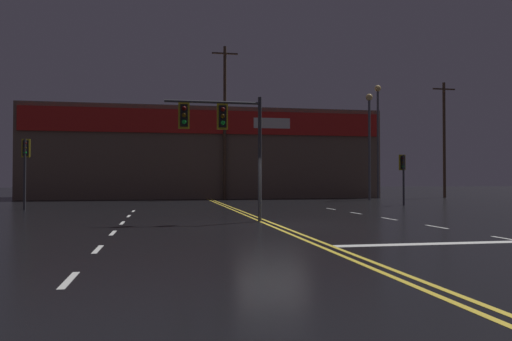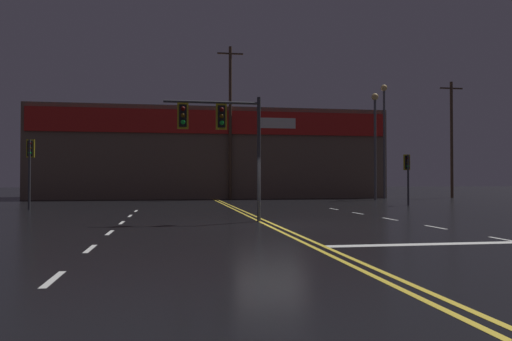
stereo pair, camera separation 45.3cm
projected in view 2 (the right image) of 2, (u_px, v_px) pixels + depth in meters
name	position (u px, v px, depth m)	size (l,w,h in m)	color
ground_plane	(271.00, 225.00, 17.74)	(200.00, 200.00, 0.00)	black
road_markings	(308.00, 227.00, 16.75)	(15.83, 60.00, 0.01)	gold
traffic_signal_median	(219.00, 127.00, 19.01)	(3.71, 0.36, 4.81)	#38383D
traffic_signal_corner_northeast	(407.00, 168.00, 31.48)	(0.42, 0.36, 3.22)	#38383D
traffic_signal_corner_northwest	(30.00, 158.00, 27.05)	(0.42, 0.36, 3.82)	#38383D
streetlight_near_left	(384.00, 126.00, 43.50)	(0.56, 0.56, 9.95)	#59595E
streetlight_far_left	(375.00, 131.00, 40.10)	(0.56, 0.56, 8.60)	#59595E
building_backdrop	(210.00, 155.00, 47.08)	(30.91, 10.23, 7.90)	brown
utility_pole_row	(204.00, 125.00, 41.78)	(46.40, 0.26, 12.94)	#4C3828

